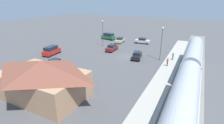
% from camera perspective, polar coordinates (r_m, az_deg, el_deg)
% --- Properties ---
extents(ground_plane, '(200.00, 200.00, 0.00)m').
position_cam_1_polar(ground_plane, '(41.55, 5.52, 1.69)').
color(ground_plane, '#4C4C4F').
extents(railway_track, '(4.80, 70.00, 0.30)m').
position_cam_1_polar(railway_track, '(38.96, 24.98, -1.30)').
color(railway_track, slate).
rests_on(railway_track, ground).
extents(platform, '(3.20, 46.00, 0.30)m').
position_cam_1_polar(platform, '(39.18, 19.21, -0.30)').
color(platform, '#A8A399').
rests_on(platform, ground).
extents(station_building, '(12.49, 8.05, 5.38)m').
position_cam_1_polar(station_building, '(25.68, -22.06, -5.03)').
color(station_building, tan).
rests_on(station_building, ground).
extents(pedestrian_on_platform, '(0.36, 0.36, 1.71)m').
position_cam_1_polar(pedestrian_on_platform, '(40.58, 19.69, 2.02)').
color(pedestrian_on_platform, '#23284C').
rests_on(pedestrian_on_platform, platform).
extents(pedestrian_waiting_far, '(0.36, 0.36, 1.71)m').
position_cam_1_polar(pedestrian_waiting_far, '(36.34, 18.02, 0.17)').
color(pedestrian_waiting_far, '#23284C').
rests_on(pedestrian_waiting_far, platform).
extents(suv_red, '(2.50, 5.09, 2.22)m').
position_cam_1_polar(suv_red, '(45.23, -19.58, 3.65)').
color(suv_red, red).
rests_on(suv_red, ground).
extents(sedan_black, '(2.67, 4.77, 1.74)m').
position_cam_1_polar(sedan_black, '(40.21, 8.31, 2.26)').
color(sedan_black, black).
rests_on(sedan_black, ground).
extents(sedan_silver, '(4.62, 2.53, 1.74)m').
position_cam_1_polar(sedan_silver, '(55.07, 10.10, 7.02)').
color(sedan_silver, silver).
rests_on(sedan_silver, ground).
extents(sedan_maroon, '(1.99, 4.56, 1.74)m').
position_cam_1_polar(sedan_maroon, '(46.18, -0.06, 4.81)').
color(sedan_maroon, maroon).
rests_on(sedan_maroon, ground).
extents(pickup_charcoal, '(5.61, 3.03, 2.14)m').
position_cam_1_polar(pickup_charcoal, '(36.18, -19.32, -0.50)').
color(pickup_charcoal, '#47494F').
rests_on(pickup_charcoal, ground).
extents(sedan_tan, '(2.22, 4.64, 1.74)m').
position_cam_1_polar(sedan_tan, '(55.16, 2.68, 7.32)').
color(sedan_tan, '#C6B284').
rests_on(sedan_tan, ground).
extents(suv_green, '(5.18, 3.09, 2.22)m').
position_cam_1_polar(suv_green, '(59.76, -1.20, 8.60)').
color(suv_green, '#236638').
rests_on(suv_green, ground).
extents(light_pole_near_platform, '(0.44, 0.44, 7.53)m').
position_cam_1_polar(light_pole_near_platform, '(39.59, 16.26, 7.20)').
color(light_pole_near_platform, '#515156').
rests_on(light_pole_near_platform, ground).
extents(light_pole_lot_center, '(0.44, 0.44, 7.56)m').
position_cam_1_polar(light_pole_lot_center, '(50.11, -3.14, 10.56)').
color(light_pole_lot_center, '#515156').
rests_on(light_pole_lot_center, ground).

